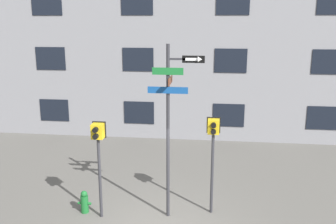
{
  "coord_description": "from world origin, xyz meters",
  "views": [
    {
      "loc": [
        1.29,
        -8.41,
        5.21
      ],
      "look_at": [
        0.16,
        0.87,
        2.94
      ],
      "focal_mm": 40.0,
      "sensor_mm": 36.0,
      "label": 1
    }
  ],
  "objects_px": {
    "pedestrian_signal_right": "(213,140)",
    "pedestrian_signal_left": "(98,144)",
    "street_sign_pole": "(171,118)",
    "fire_hydrant": "(84,202)"
  },
  "relations": [
    {
      "from": "pedestrian_signal_left",
      "to": "fire_hydrant",
      "type": "bearing_deg",
      "value": 161.09
    },
    {
      "from": "pedestrian_signal_right",
      "to": "pedestrian_signal_left",
      "type": "bearing_deg",
      "value": -168.53
    },
    {
      "from": "street_sign_pole",
      "to": "pedestrian_signal_left",
      "type": "distance_m",
      "value": 2.02
    },
    {
      "from": "pedestrian_signal_right",
      "to": "fire_hydrant",
      "type": "bearing_deg",
      "value": -173.14
    },
    {
      "from": "street_sign_pole",
      "to": "pedestrian_signal_right",
      "type": "relative_size",
      "value": 1.72
    },
    {
      "from": "pedestrian_signal_left",
      "to": "street_sign_pole",
      "type": "bearing_deg",
      "value": 8.4
    },
    {
      "from": "street_sign_pole",
      "to": "pedestrian_signal_right",
      "type": "height_order",
      "value": "street_sign_pole"
    },
    {
      "from": "pedestrian_signal_right",
      "to": "street_sign_pole",
      "type": "bearing_deg",
      "value": -163.48
    },
    {
      "from": "pedestrian_signal_left",
      "to": "pedestrian_signal_right",
      "type": "relative_size",
      "value": 0.98
    },
    {
      "from": "pedestrian_signal_left",
      "to": "fire_hydrant",
      "type": "xyz_separation_m",
      "value": [
        -0.53,
        0.18,
        -1.77
      ]
    }
  ]
}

